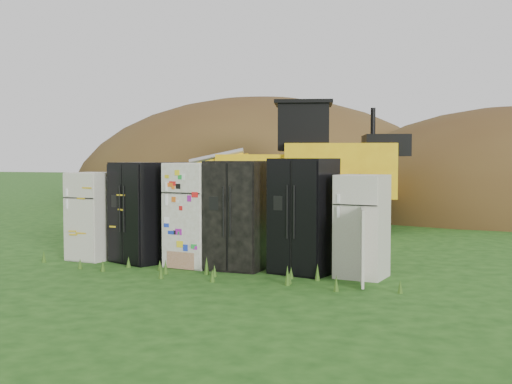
% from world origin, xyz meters
% --- Properties ---
extents(ground, '(120.00, 120.00, 0.00)m').
position_xyz_m(ground, '(0.00, 0.00, 0.00)').
color(ground, '#1A4412').
rests_on(ground, ground).
extents(fridge_leftmost, '(0.75, 0.73, 1.56)m').
position_xyz_m(fridge_leftmost, '(-2.49, -0.01, 0.78)').
color(fridge_leftmost, beige).
rests_on(fridge_leftmost, ground).
extents(fridge_black_side, '(1.11, 1.00, 1.74)m').
position_xyz_m(fridge_black_side, '(-1.52, 0.04, 0.87)').
color(fridge_black_side, black).
rests_on(fridge_black_side, ground).
extents(fridge_sticker, '(0.86, 0.81, 1.73)m').
position_xyz_m(fridge_sticker, '(-0.49, 0.00, 0.87)').
color(fridge_sticker, silver).
rests_on(fridge_sticker, ground).
extents(fridge_dark_mid, '(0.92, 0.75, 1.77)m').
position_xyz_m(fridge_dark_mid, '(0.30, -0.01, 0.88)').
color(fridge_dark_mid, black).
rests_on(fridge_dark_mid, ground).
extents(fridge_black_right, '(1.04, 0.93, 1.81)m').
position_xyz_m(fridge_black_right, '(1.43, 0.01, 0.90)').
color(fridge_black_right, black).
rests_on(fridge_black_right, ground).
extents(fridge_open_door, '(0.78, 0.74, 1.56)m').
position_xyz_m(fridge_open_door, '(2.36, -0.03, 0.78)').
color(fridge_open_door, beige).
rests_on(fridge_open_door, ground).
extents(wheel_loader, '(7.28, 4.50, 3.28)m').
position_xyz_m(wheel_loader, '(-1.26, 6.26, 1.64)').
color(wheel_loader, yellow).
rests_on(wheel_loader, ground).
extents(dirt_mound_left, '(16.01, 12.01, 8.58)m').
position_xyz_m(dirt_mound_left, '(-4.91, 14.90, 0.00)').
color(dirt_mound_left, '#472E17').
rests_on(dirt_mound_left, ground).
extents(dirt_mound_back, '(17.06, 11.37, 5.66)m').
position_xyz_m(dirt_mound_back, '(-0.63, 17.74, 0.00)').
color(dirt_mound_back, '#472E17').
rests_on(dirt_mound_back, ground).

